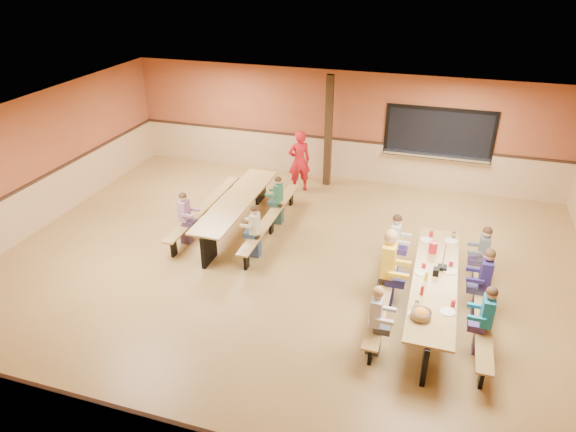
% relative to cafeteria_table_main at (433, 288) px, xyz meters
% --- Properties ---
extents(ground, '(12.00, 12.00, 0.00)m').
position_rel_cafeteria_table_main_xyz_m(ground, '(-2.91, 0.59, -0.53)').
color(ground, olive).
rests_on(ground, ground).
extents(room_envelope, '(12.04, 10.04, 3.02)m').
position_rel_cafeteria_table_main_xyz_m(room_envelope, '(-2.91, 0.59, 0.16)').
color(room_envelope, brown).
rests_on(room_envelope, ground).
extents(kitchen_pass_through, '(2.78, 0.28, 1.38)m').
position_rel_cafeteria_table_main_xyz_m(kitchen_pass_through, '(-0.31, 5.55, 0.96)').
color(kitchen_pass_through, black).
rests_on(kitchen_pass_through, ground).
extents(structural_post, '(0.18, 0.18, 3.00)m').
position_rel_cafeteria_table_main_xyz_m(structural_post, '(-3.11, 4.99, 0.97)').
color(structural_post, black).
rests_on(structural_post, ground).
extents(cafeteria_table_main, '(1.91, 3.70, 0.74)m').
position_rel_cafeteria_table_main_xyz_m(cafeteria_table_main, '(0.00, 0.00, 0.00)').
color(cafeteria_table_main, '#9E7A3F').
rests_on(cafeteria_table_main, ground).
extents(cafeteria_table_second, '(1.91, 3.70, 0.74)m').
position_rel_cafeteria_table_main_xyz_m(cafeteria_table_second, '(-4.49, 1.92, 0.00)').
color(cafeteria_table_second, '#9E7A3F').
rests_on(cafeteria_table_second, ground).
extents(seated_child_white_left, '(0.38, 0.31, 1.23)m').
position_rel_cafeteria_table_main_xyz_m(seated_child_white_left, '(-0.83, -1.29, 0.09)').
color(seated_child_white_left, silver).
rests_on(seated_child_white_left, ground).
extents(seated_adult_yellow, '(0.50, 0.41, 1.48)m').
position_rel_cafeteria_table_main_xyz_m(seated_adult_yellow, '(-0.83, 0.08, 0.22)').
color(seated_adult_yellow, yellow).
rests_on(seated_adult_yellow, ground).
extents(seated_child_grey_left, '(0.38, 0.31, 1.24)m').
position_rel_cafeteria_table_main_xyz_m(seated_child_grey_left, '(-0.83, 1.19, 0.09)').
color(seated_child_grey_left, silver).
rests_on(seated_child_grey_left, ground).
extents(seated_child_teal_right, '(0.39, 0.32, 1.24)m').
position_rel_cafeteria_table_main_xyz_m(seated_child_teal_right, '(0.83, -0.80, 0.10)').
color(seated_child_teal_right, '#177397').
rests_on(seated_child_teal_right, ground).
extents(seated_child_navy_right, '(0.41, 0.33, 1.29)m').
position_rel_cafeteria_table_main_xyz_m(seated_child_navy_right, '(0.83, 0.28, 0.12)').
color(seated_child_navy_right, '#211950').
rests_on(seated_child_navy_right, ground).
extents(seated_child_char_right, '(0.38, 0.31, 1.23)m').
position_rel_cafeteria_table_main_xyz_m(seated_child_char_right, '(0.83, 1.21, 0.09)').
color(seated_child_char_right, '#50575C').
rests_on(seated_child_char_right, ground).
extents(seated_child_purple_sec, '(0.36, 0.30, 1.19)m').
position_rel_cafeteria_table_main_xyz_m(seated_child_purple_sec, '(-5.32, 0.95, 0.07)').
color(seated_child_purple_sec, '#9C6792').
rests_on(seated_child_purple_sec, ground).
extents(seated_child_green_sec, '(0.35, 0.29, 1.17)m').
position_rel_cafeteria_table_main_xyz_m(seated_child_green_sec, '(-3.67, 2.44, 0.06)').
color(seated_child_green_sec, '#286344').
rests_on(seated_child_green_sec, ground).
extents(seated_child_tan_sec, '(0.34, 0.28, 1.16)m').
position_rel_cafeteria_table_main_xyz_m(seated_child_tan_sec, '(-3.67, 0.89, 0.05)').
color(seated_child_tan_sec, beige).
rests_on(seated_child_tan_sec, ground).
extents(standing_woman, '(0.72, 0.65, 1.66)m').
position_rel_cafeteria_table_main_xyz_m(standing_woman, '(-3.73, 4.39, 0.30)').
color(standing_woman, red).
rests_on(standing_woman, ground).
extents(punch_pitcher, '(0.16, 0.16, 0.22)m').
position_rel_cafeteria_table_main_xyz_m(punch_pitcher, '(-0.10, 0.87, 0.32)').
color(punch_pitcher, red).
rests_on(punch_pitcher, cafeteria_table_main).
extents(chip_bowl, '(0.32, 0.32, 0.15)m').
position_rel_cafeteria_table_main_xyz_m(chip_bowl, '(-0.16, -1.17, 0.29)').
color(chip_bowl, '#FFAC28').
rests_on(chip_bowl, cafeteria_table_main).
extents(napkin_dispenser, '(0.10, 0.14, 0.13)m').
position_rel_cafeteria_table_main_xyz_m(napkin_dispenser, '(0.00, 0.12, 0.28)').
color(napkin_dispenser, black).
rests_on(napkin_dispenser, cafeteria_table_main).
extents(condiment_mustard, '(0.06, 0.06, 0.17)m').
position_rel_cafeteria_table_main_xyz_m(condiment_mustard, '(-0.15, -0.11, 0.30)').
color(condiment_mustard, yellow).
rests_on(condiment_mustard, cafeteria_table_main).
extents(condiment_ketchup, '(0.06, 0.06, 0.17)m').
position_rel_cafeteria_table_main_xyz_m(condiment_ketchup, '(-0.19, -0.55, 0.30)').
color(condiment_ketchup, '#B2140F').
rests_on(condiment_ketchup, cafeteria_table_main).
extents(table_paddle, '(0.16, 0.16, 0.56)m').
position_rel_cafeteria_table_main_xyz_m(table_paddle, '(0.10, 0.34, 0.35)').
color(table_paddle, black).
rests_on(table_paddle, cafeteria_table_main).
extents(place_settings, '(0.65, 3.30, 0.11)m').
position_rel_cafeteria_table_main_xyz_m(place_settings, '(0.00, -0.00, 0.27)').
color(place_settings, beige).
rests_on(place_settings, cafeteria_table_main).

